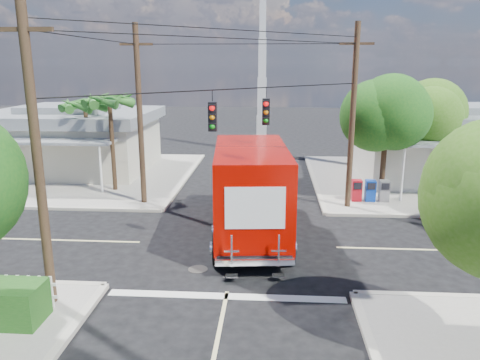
{
  "coord_description": "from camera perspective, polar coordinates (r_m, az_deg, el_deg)",
  "views": [
    {
      "loc": [
        1.36,
        -17.62,
        7.16
      ],
      "look_at": [
        0.0,
        2.0,
        2.2
      ],
      "focal_mm": 35.0,
      "sensor_mm": 36.0,
      "label": 1
    }
  ],
  "objects": [
    {
      "name": "ground",
      "position": [
        19.07,
        -0.42,
        -7.9
      ],
      "size": [
        120.0,
        120.0,
        0.0
      ],
      "primitive_type": "plane",
      "color": "black",
      "rests_on": "ground"
    },
    {
      "name": "sidewalk_ne",
      "position": [
        30.87,
        21.8,
        -0.15
      ],
      "size": [
        14.12,
        14.12,
        0.14
      ],
      "color": "gray",
      "rests_on": "ground"
    },
    {
      "name": "sidewalk_nw",
      "position": [
        31.81,
        -18.78,
        0.51
      ],
      "size": [
        14.12,
        14.12,
        0.14
      ],
      "color": "gray",
      "rests_on": "ground"
    },
    {
      "name": "road_markings",
      "position": [
        17.71,
        -0.79,
        -9.67
      ],
      "size": [
        32.0,
        32.0,
        0.01
      ],
      "color": "beige",
      "rests_on": "ground"
    },
    {
      "name": "building_ne",
      "position": [
        31.98,
        24.36,
        4.19
      ],
      "size": [
        11.8,
        10.2,
        4.5
      ],
      "color": "beige",
      "rests_on": "sidewalk_ne"
    },
    {
      "name": "building_nw",
      "position": [
        33.28,
        -19.83,
        4.78
      ],
      "size": [
        10.8,
        10.2,
        4.3
      ],
      "color": "beige",
      "rests_on": "sidewalk_nw"
    },
    {
      "name": "radio_tower",
      "position": [
        37.66,
        2.71,
        11.83
      ],
      "size": [
        0.8,
        0.8,
        17.0
      ],
      "color": "silver",
      "rests_on": "ground"
    },
    {
      "name": "tree_ne_front",
      "position": [
        25.18,
        17.55,
        8.05
      ],
      "size": [
        4.21,
        4.14,
        6.66
      ],
      "color": "#422D1C",
      "rests_on": "sidewalk_ne"
    },
    {
      "name": "tree_ne_back",
      "position": [
        28.05,
        21.64,
        7.08
      ],
      "size": [
        3.77,
        3.66,
        5.82
      ],
      "color": "#422D1C",
      "rests_on": "sidewalk_ne"
    },
    {
      "name": "palm_nw_front",
      "position": [
        26.72,
        -15.62,
        9.1
      ],
      "size": [
        3.01,
        3.08,
        5.59
      ],
      "color": "#422D1C",
      "rests_on": "sidewalk_nw"
    },
    {
      "name": "palm_nw_back",
      "position": [
        28.86,
        -18.37,
        8.5
      ],
      "size": [
        3.01,
        3.08,
        5.19
      ],
      "color": "#422D1C",
      "rests_on": "sidewalk_nw"
    },
    {
      "name": "utility_poles",
      "position": [
        19.6,
        -4.74,
        6.82
      ],
      "size": [
        12.0,
        10.68,
        9.0
      ],
      "color": "#473321",
      "rests_on": "ground"
    },
    {
      "name": "vending_boxes",
      "position": [
        25.21,
        15.59,
        -1.25
      ],
      "size": [
        1.9,
        0.5,
        1.1
      ],
      "color": "maroon",
      "rests_on": "sidewalk_ne"
    },
    {
      "name": "delivery_truck",
      "position": [
        19.59,
        1.24,
        -1.14
      ],
      "size": [
        3.6,
        9.26,
        3.92
      ],
      "color": "black",
      "rests_on": "ground"
    }
  ]
}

